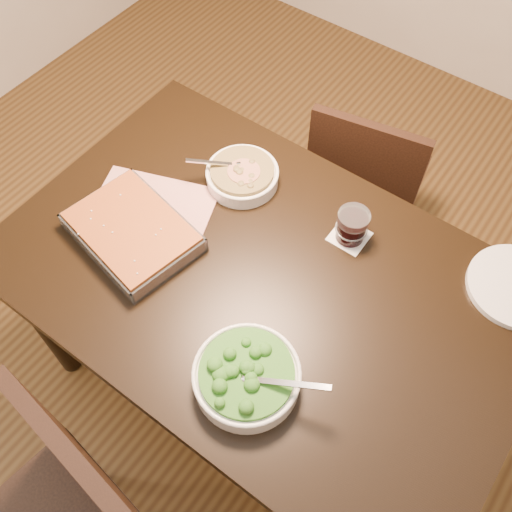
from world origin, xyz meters
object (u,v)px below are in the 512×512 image
at_px(stew_bowl, 242,175).
at_px(baking_dish, 133,232).
at_px(wine_tumbler, 352,225).
at_px(chair_far, 364,180).
at_px(broccoli_bowl, 247,376).
at_px(table, 263,295).

bearing_deg(stew_bowl, baking_dish, -109.11).
distance_m(wine_tumbler, chair_far, 0.59).
height_order(baking_dish, chair_far, chair_far).
xyz_separation_m(broccoli_bowl, baking_dish, (-0.50, 0.15, -0.00)).
bearing_deg(baking_dish, broccoli_bowl, -5.37).
bearing_deg(chair_far, stew_bowl, 55.19).
xyz_separation_m(stew_bowl, baking_dish, (-0.12, -0.34, 0.00)).
xyz_separation_m(table, chair_far, (-0.04, 0.69, -0.20)).
height_order(wine_tumbler, chair_far, wine_tumbler).
height_order(table, broccoli_bowl, broccoli_bowl).
relative_size(broccoli_bowl, chair_far, 0.34).
bearing_deg(stew_bowl, table, -43.55).
height_order(broccoli_bowl, baking_dish, broccoli_bowl).
bearing_deg(table, baking_dish, -163.21).
distance_m(table, chair_far, 0.72).
xyz_separation_m(table, stew_bowl, (-0.24, 0.23, 0.12)).
bearing_deg(baking_dish, table, 27.89).
relative_size(table, chair_far, 1.71).
bearing_deg(table, wine_tumbler, 64.92).
distance_m(table, broccoli_bowl, 0.32).
bearing_deg(stew_bowl, broccoli_bowl, -52.07).
distance_m(stew_bowl, broccoli_bowl, 0.62).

